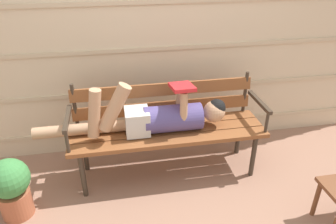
{
  "coord_description": "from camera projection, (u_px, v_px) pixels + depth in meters",
  "views": [
    {
      "loc": [
        -0.43,
        -2.27,
        1.93
      ],
      "look_at": [
        0.0,
        0.06,
        0.64
      ],
      "focal_mm": 34.26,
      "sensor_mm": 36.0,
      "label": 1
    }
  ],
  "objects": [
    {
      "name": "ground_plane",
      "position": [
        169.0,
        176.0,
        2.95
      ],
      "size": [
        12.0,
        12.0,
        0.0
      ],
      "primitive_type": "plane",
      "color": "#936B56"
    },
    {
      "name": "house_siding",
      "position": [
        157.0,
        25.0,
        2.88
      ],
      "size": [
        4.44,
        0.08,
        2.48
      ],
      "color": "beige",
      "rests_on": "ground"
    },
    {
      "name": "park_bench",
      "position": [
        167.0,
        122.0,
        2.83
      ],
      "size": [
        1.69,
        0.47,
        0.86
      ],
      "color": "brown",
      "rests_on": "ground"
    },
    {
      "name": "reclining_person",
      "position": [
        157.0,
        116.0,
        2.7
      ],
      "size": [
        1.63,
        0.26,
        0.5
      ],
      "color": "#514784"
    },
    {
      "name": "potted_plant",
      "position": [
        11.0,
        186.0,
        2.42
      ],
      "size": [
        0.3,
        0.3,
        0.51
      ],
      "color": "#AD5B3D",
      "rests_on": "ground"
    }
  ]
}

